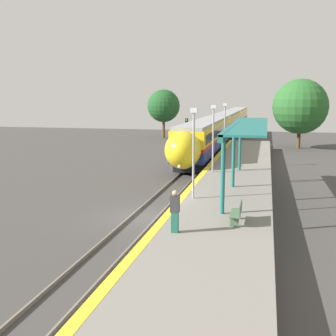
# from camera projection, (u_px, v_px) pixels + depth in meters

# --- Properties ---
(ground_plane) EXTENTS (120.00, 120.00, 0.00)m
(ground_plane) POSITION_uv_depth(u_px,v_px,m) (146.00, 217.00, 22.72)
(ground_plane) COLOR #423F3D
(rail_left) EXTENTS (0.08, 90.00, 0.15)m
(rail_left) POSITION_uv_depth(u_px,v_px,m) (133.00, 215.00, 22.87)
(rail_left) COLOR slate
(rail_left) RESTS_ON ground_plane
(rail_right) EXTENTS (0.08, 90.00, 0.15)m
(rail_right) POSITION_uv_depth(u_px,v_px,m) (159.00, 216.00, 22.55)
(rail_right) COLOR slate
(rail_right) RESTS_ON ground_plane
(train) EXTENTS (2.90, 73.50, 4.01)m
(train) POSITION_uv_depth(u_px,v_px,m) (226.00, 124.00, 65.75)
(train) COLOR black
(train) RESTS_ON ground_plane
(platform_right) EXTENTS (4.93, 64.00, 1.06)m
(platform_right) POSITION_uv_depth(u_px,v_px,m) (223.00, 212.00, 21.70)
(platform_right) COLOR gray
(platform_right) RESTS_ON ground_plane
(platform_bench) EXTENTS (0.44, 1.59, 0.89)m
(platform_bench) POSITION_uv_depth(u_px,v_px,m) (238.00, 212.00, 18.03)
(platform_bench) COLOR #4C6B4C
(platform_bench) RESTS_ON platform_right
(person_waiting) EXTENTS (0.36, 0.23, 1.73)m
(person_waiting) POSITION_uv_depth(u_px,v_px,m) (175.00, 211.00, 16.69)
(person_waiting) COLOR #1E604C
(person_waiting) RESTS_ON platform_right
(railway_signal) EXTENTS (0.28, 0.28, 4.19)m
(railway_signal) POSITION_uv_depth(u_px,v_px,m) (187.00, 134.00, 44.35)
(railway_signal) COLOR #59595E
(railway_signal) RESTS_ON ground_plane
(lamppost_near) EXTENTS (0.36, 0.20, 4.79)m
(lamppost_near) POSITION_uv_depth(u_px,v_px,m) (194.00, 147.00, 22.07)
(lamppost_near) COLOR #9E9EA3
(lamppost_near) RESTS_ON platform_right
(lamppost_mid) EXTENTS (0.36, 0.20, 4.79)m
(lamppost_mid) POSITION_uv_depth(u_px,v_px,m) (213.00, 134.00, 29.93)
(lamppost_mid) COLOR #9E9EA3
(lamppost_mid) RESTS_ON platform_right
(lamppost_far) EXTENTS (0.36, 0.20, 4.79)m
(lamppost_far) POSITION_uv_depth(u_px,v_px,m) (225.00, 126.00, 37.78)
(lamppost_far) COLOR #9E9EA3
(lamppost_far) RESTS_ON platform_right
(station_canopy) EXTENTS (2.02, 15.16, 3.81)m
(station_canopy) POSITION_uv_depth(u_px,v_px,m) (244.00, 128.00, 24.67)
(station_canopy) COLOR #1E6B66
(station_canopy) RESTS_ON platform_right
(background_tree_left) EXTENTS (5.08, 5.08, 7.57)m
(background_tree_left) POSITION_uv_depth(u_px,v_px,m) (164.00, 106.00, 65.76)
(background_tree_left) COLOR brown
(background_tree_left) RESTS_ON ground_plane
(background_tree_right) EXTENTS (6.79, 6.79, 8.63)m
(background_tree_right) POSITION_uv_depth(u_px,v_px,m) (300.00, 107.00, 52.06)
(background_tree_right) COLOR brown
(background_tree_right) RESTS_ON ground_plane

